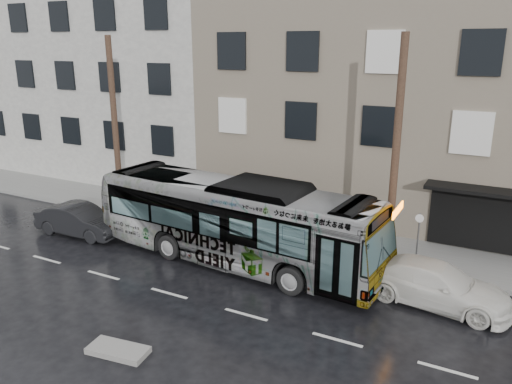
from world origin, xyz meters
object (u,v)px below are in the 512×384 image
at_px(bus, 235,221).
at_px(white_sedan, 436,284).
at_px(sign_post, 417,242).
at_px(utility_pole_front, 396,156).
at_px(utility_pole_rear, 115,128).
at_px(dark_sedan, 80,220).

relative_size(bus, white_sedan, 2.50).
bearing_deg(sign_post, utility_pole_front, 180.00).
relative_size(utility_pole_rear, sign_post, 3.75).
bearing_deg(white_sedan, sign_post, 33.69).
bearing_deg(dark_sedan, utility_pole_front, -80.28).
bearing_deg(white_sedan, utility_pole_rear, 89.34).
relative_size(sign_post, bus, 0.19).
xyz_separation_m(utility_pole_front, sign_post, (1.10, 0.00, -3.30)).
relative_size(white_sedan, dark_sedan, 1.15).
height_order(utility_pole_front, bus, utility_pole_front).
xyz_separation_m(sign_post, white_sedan, (1.05, -2.06, -0.61)).
relative_size(utility_pole_rear, bus, 0.71).
bearing_deg(dark_sedan, utility_pole_rear, 0.97).
bearing_deg(utility_pole_front, white_sedan, -43.75).
bearing_deg(dark_sedan, white_sedan, -89.18).
distance_m(utility_pole_rear, bus, 8.98).
bearing_deg(utility_pole_front, dark_sedan, -167.70).
xyz_separation_m(utility_pole_front, bus, (-5.79, -2.20, -2.88)).
xyz_separation_m(bus, white_sedan, (7.94, 0.14, -1.03)).
height_order(sign_post, dark_sedan, sign_post).
bearing_deg(bus, utility_pole_rear, 79.65).
bearing_deg(white_sedan, utility_pole_front, 52.87).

